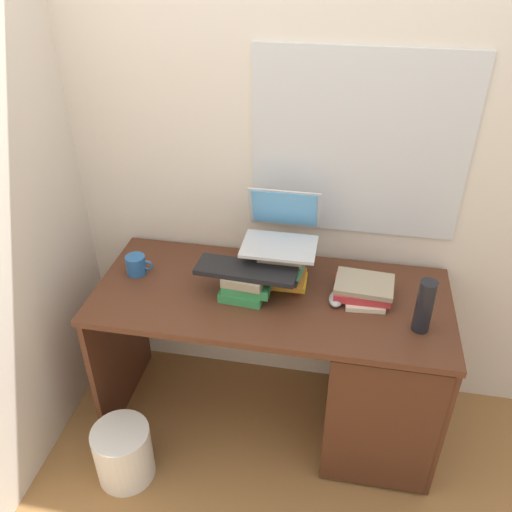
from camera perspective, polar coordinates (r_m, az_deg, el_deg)
The scene contains 13 objects.
ground_plane at distance 2.84m, azimuth 1.38°, elevation -16.62°, with size 6.00×6.00×0.00m, color olive.
wall_back at distance 2.37m, azimuth 3.40°, elevation 11.56°, with size 6.00×0.06×2.60m.
wall_left at distance 2.39m, azimuth -23.18°, elevation 9.05°, with size 0.05×6.00×2.60m, color beige.
desk at distance 2.50m, azimuth 10.50°, elevation -11.79°, with size 1.52×0.66×0.78m.
book_stack_tall at distance 2.32m, azimuth 2.46°, elevation -1.11°, with size 0.25×0.18×0.18m.
book_stack_keyboard_riser at distance 2.26m, azimuth -1.07°, elevation -2.93°, with size 0.22×0.19×0.12m.
book_stack_side at distance 2.30m, azimuth 11.31°, elevation -3.51°, with size 0.25×0.21×0.08m.
laptop at distance 2.29m, azimuth 2.72°, elevation 2.73°, with size 0.31×0.28×0.22m.
keyboard at distance 2.22m, azimuth -1.04°, elevation -1.52°, with size 0.42×0.14×0.02m, color black.
computer_mouse at distance 2.27m, azimuth 8.48°, elevation -4.53°, with size 0.06×0.10×0.04m, color #A5A8AD.
mug at distance 2.46m, azimuth -12.57°, elevation -0.91°, with size 0.12×0.09×0.09m.
water_bottle at distance 2.15m, azimuth 17.41°, elevation -5.11°, with size 0.07×0.07×0.23m, color black.
wastebasket at distance 2.60m, azimuth -13.85°, elevation -19.61°, with size 0.25×0.25×0.28m, color silver.
Camera 1 is at (0.27, -1.81, 2.17)m, focal length 37.74 mm.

